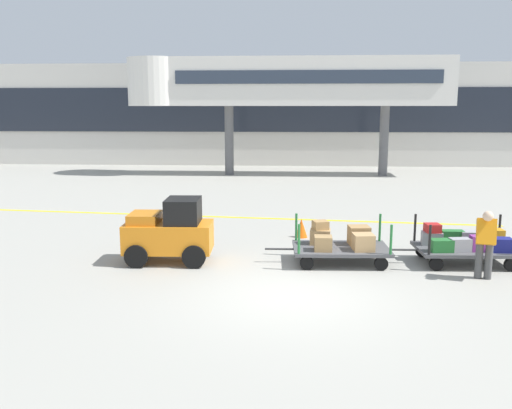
% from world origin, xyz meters
% --- Properties ---
extents(ground_plane, '(120.00, 120.00, 0.00)m').
position_xyz_m(ground_plane, '(0.00, 0.00, 0.00)').
color(ground_plane, '#9E9B91').
extents(apron_lead_line, '(19.87, 2.19, 0.01)m').
position_xyz_m(apron_lead_line, '(-3.09, 7.92, 0.00)').
color(apron_lead_line, yellow).
rests_on(apron_lead_line, ground_plane).
extents(terminal_building, '(52.77, 2.51, 6.55)m').
position_xyz_m(terminal_building, '(0.00, 25.98, 3.28)').
color(terminal_building, beige).
rests_on(terminal_building, ground_plane).
extents(jet_bridge, '(17.71, 3.00, 6.43)m').
position_xyz_m(jet_bridge, '(-0.79, 19.99, 5.08)').
color(jet_bridge, silver).
rests_on(jet_bridge, ground_plane).
extents(baggage_tug, '(2.14, 1.29, 1.58)m').
position_xyz_m(baggage_tug, '(-2.92, 2.23, 0.75)').
color(baggage_tug, orange).
rests_on(baggage_tug, ground_plane).
extents(baggage_cart_lead, '(3.02, 1.48, 1.10)m').
position_xyz_m(baggage_cart_lead, '(1.27, 2.39, 0.49)').
color(baggage_cart_lead, '#4C4C4F').
rests_on(baggage_cart_lead, ground_plane).
extents(baggage_cart_middle, '(3.02, 1.48, 1.10)m').
position_xyz_m(baggage_cart_middle, '(4.24, 2.49, 0.49)').
color(baggage_cart_middle, '#4C4C4F').
rests_on(baggage_cart_middle, ground_plane).
extents(baggage_handler, '(0.49, 0.51, 1.56)m').
position_xyz_m(baggage_handler, '(4.27, 1.25, 0.87)').
color(baggage_handler, '#4C4C4C').
rests_on(baggage_handler, ground_plane).
extents(safety_cone_near, '(0.36, 0.36, 0.55)m').
position_xyz_m(safety_cone_near, '(0.35, 5.01, 0.28)').
color(safety_cone_near, '#EA590F').
rests_on(safety_cone_near, ground_plane).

